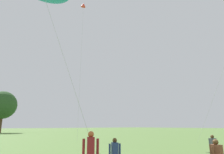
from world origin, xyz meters
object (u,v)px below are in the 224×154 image
Objects in this scene: person_grey_haired_man at (213,146)px; small_kite_box_yellow at (83,6)px; person_tall_center at (91,151)px; person_short_left at (115,153)px; tree_pine_center at (2,105)px.

small_kite_box_yellow is (2.73, 18.68, 18.68)m from person_grey_haired_man.
person_tall_center is 27.36m from small_kite_box_yellow.
tree_pine_center is at bearing 16.98° from person_short_left.
person_short_left is 27.02m from small_kite_box_yellow.
person_tall_center is at bearing -158.99° from small_kite_box_yellow.
person_grey_haired_man is at bearing -77.39° from person_short_left.
person_grey_haired_man is 55.63m from tree_pine_center.
person_grey_haired_man is 0.82× the size of person_tall_center.
small_kite_box_yellow is at bearing -17.77° from person_grey_haired_man.
tree_pine_center is at bearing -9.86° from person_grey_haired_man.
person_short_left is 1.20m from person_tall_center.
person_grey_haired_man is 5.92m from person_short_left.
person_tall_center is (-1.19, -0.08, 0.16)m from person_short_left.
person_short_left is 0.83× the size of person_tall_center.
person_grey_haired_man is 1.00× the size of person_short_left.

